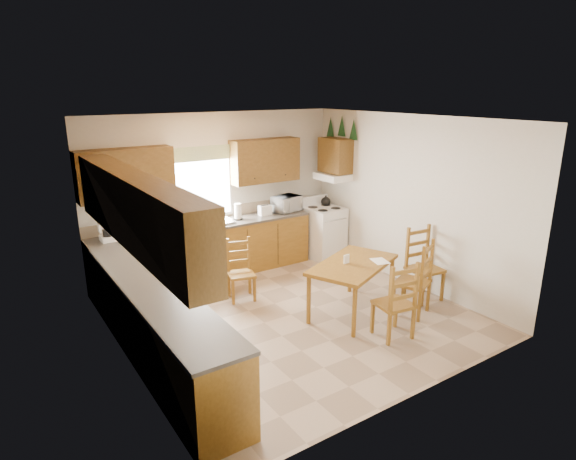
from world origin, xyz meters
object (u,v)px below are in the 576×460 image
dining_table (352,288)px  chair_far_right (425,265)px  stove (324,233)px  chair_far_left (241,270)px  chair_near_right (413,278)px  microwave (287,204)px  chair_near_left (394,299)px

dining_table → chair_far_right: size_ratio=1.27×
stove → chair_far_left: bearing=-163.2°
chair_far_left → chair_near_right: bearing=-29.4°
microwave → chair_far_left: size_ratio=0.51×
dining_table → chair_far_left: 1.67m
chair_far_right → microwave: bearing=111.6°
dining_table → chair_near_right: bearing=-59.7°
stove → chair_far_left: size_ratio=1.01×
stove → chair_near_right: 2.62m
stove → microwave: 0.93m
stove → chair_far_left: 2.35m
stove → chair_far_right: bearing=-91.5°
stove → chair_near_right: bearing=-103.4°
dining_table → chair_far_right: bearing=-35.5°
chair_near_left → chair_far_left: 2.34m
stove → chair_near_right: size_ratio=0.86×
microwave → stove: bearing=-35.5°
microwave → chair_near_right: 2.90m
chair_far_left → chair_near_left: bearing=-47.3°
dining_table → chair_near_left: chair_near_left is taller
microwave → chair_near_left: (-0.47, -3.17, -0.54)m
chair_near_right → chair_far_left: (-1.76, 1.76, -0.08)m
stove → dining_table: 2.36m
microwave → dining_table: size_ratio=0.34×
chair_near_left → chair_far_left: size_ratio=1.12×
microwave → chair_near_left: 3.25m
microwave → chair_near_right: microwave is taller
stove → microwave: size_ratio=1.99×
microwave → chair_far_right: bearing=-87.4°
stove → chair_near_left: (-1.13, -2.90, 0.05)m
stove → chair_near_left: 3.11m
microwave → chair_near_left: size_ratio=0.45×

